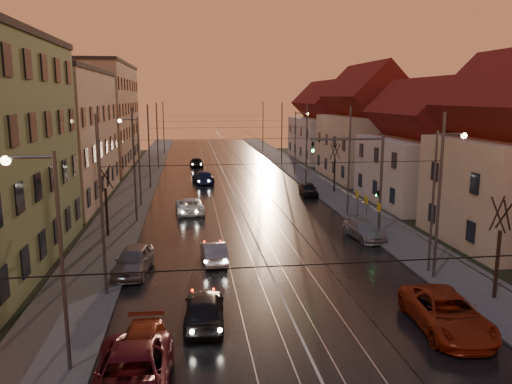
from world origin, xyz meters
name	(u,v)px	position (x,y,z in m)	size (l,w,h in m)	color
road	(229,185)	(0.00, 40.00, 0.02)	(16.00, 120.00, 0.04)	black
sidewalk_left	(138,187)	(-10.00, 40.00, 0.07)	(4.00, 120.00, 0.15)	#4C4C4C
sidewalk_right	(316,182)	(10.00, 40.00, 0.07)	(4.00, 120.00, 0.15)	#4C4C4C
tram_rail_0	(209,185)	(-2.20, 40.00, 0.06)	(0.06, 120.00, 0.03)	gray
tram_rail_1	(222,185)	(-0.77, 40.00, 0.06)	(0.06, 120.00, 0.03)	gray
tram_rail_2	(236,184)	(0.77, 40.00, 0.06)	(0.06, 120.00, 0.03)	gray
tram_rail_3	(248,184)	(2.20, 40.00, 0.06)	(0.06, 120.00, 0.03)	gray
apartment_left_2	(48,138)	(-17.50, 34.00, 6.00)	(10.00, 20.00, 12.00)	#BCAC91
apartment_left_3	(94,117)	(-17.50, 58.00, 7.00)	(10.00, 24.00, 14.00)	#987B62
house_right_2	(424,154)	(17.00, 28.00, 4.64)	(9.18, 12.24, 9.20)	beige
house_right_3	(367,130)	(17.00, 43.00, 5.80)	(9.18, 14.28, 11.50)	#BDB292
house_right_4	(326,128)	(17.00, 61.00, 5.05)	(9.18, 16.32, 10.00)	beige
catenary_pole_l_1	(102,208)	(-8.60, 9.00, 4.50)	(0.16, 0.16, 9.00)	#595B60
catenary_pole_r_1	(439,199)	(8.60, 9.00, 4.50)	(0.16, 0.16, 9.00)	#595B60
catenary_pole_l_2	(134,166)	(-8.60, 24.00, 4.50)	(0.16, 0.16, 9.00)	#595B60
catenary_pole_r_2	(349,162)	(8.60, 24.00, 4.50)	(0.16, 0.16, 9.00)	#595B60
catenary_pole_l_3	(149,147)	(-8.60, 39.00, 4.50)	(0.16, 0.16, 9.00)	#595B60
catenary_pole_r_3	(307,145)	(8.60, 39.00, 4.50)	(0.16, 0.16, 9.00)	#595B60
catenary_pole_l_4	(157,136)	(-8.60, 54.00, 4.50)	(0.16, 0.16, 9.00)	#595B60
catenary_pole_r_4	(282,135)	(8.60, 54.00, 4.50)	(0.16, 0.16, 9.00)	#595B60
catenary_pole_l_5	(164,128)	(-8.60, 72.00, 4.50)	(0.16, 0.16, 9.00)	#595B60
catenary_pole_r_5	(263,127)	(8.60, 72.00, 4.50)	(0.16, 0.16, 9.00)	#595B60
street_lamp_0	(51,242)	(-9.10, 2.00, 4.89)	(1.75, 0.32, 8.00)	#595B60
street_lamp_1	(439,188)	(9.10, 10.00, 4.89)	(1.75, 0.32, 8.00)	#595B60
street_lamp_2	(135,153)	(-9.10, 30.00, 4.89)	(1.75, 0.32, 8.00)	#595B60
street_lamp_3	(298,137)	(9.10, 46.00, 4.89)	(1.75, 0.32, 8.00)	#595B60
traffic_light_mast	(368,172)	(7.99, 18.00, 4.60)	(5.30, 0.32, 7.20)	#595B60
bare_tree_0	(106,203)	(-10.20, 20.00, 2.49)	(1.09, 1.09, 5.11)	black
bare_tree_1	(498,251)	(10.20, 6.00, 2.49)	(1.09, 1.09, 5.11)	black
bare_tree_2	(335,169)	(10.40, 34.00, 2.49)	(1.09, 1.09, 5.11)	black
driving_car_0	(204,308)	(-3.88, 5.29, 0.72)	(1.71, 4.25, 1.45)	black
driving_car_1	(214,252)	(-3.05, 13.53, 0.63)	(1.34, 3.83, 1.26)	#9B9BA0
driving_car_2	(190,206)	(-4.44, 26.57, 0.67)	(2.23, 4.83, 1.34)	white
driving_car_3	(203,177)	(-2.85, 41.51, 0.73)	(2.05, 5.05, 1.46)	#161D42
driving_car_4	(197,162)	(-3.37, 55.28, 0.71)	(1.67, 4.15, 1.41)	black
parked_left_1	(131,378)	(-6.41, 0.01, 0.78)	(2.58, 5.60, 1.56)	maroon
parked_left_2	(142,350)	(-6.26, 2.14, 0.62)	(1.72, 4.24, 1.23)	#9E2B0F
parked_left_3	(134,260)	(-7.60, 12.18, 0.76)	(1.79, 4.46, 1.52)	gray
parked_right_0	(447,313)	(6.26, 3.33, 0.77)	(2.55, 5.53, 1.54)	#99280F
parked_right_1	(364,230)	(7.60, 17.19, 0.63)	(1.77, 4.35, 1.26)	#9E9FA4
parked_right_2	(308,189)	(7.41, 32.88, 0.64)	(1.52, 3.78, 1.29)	black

